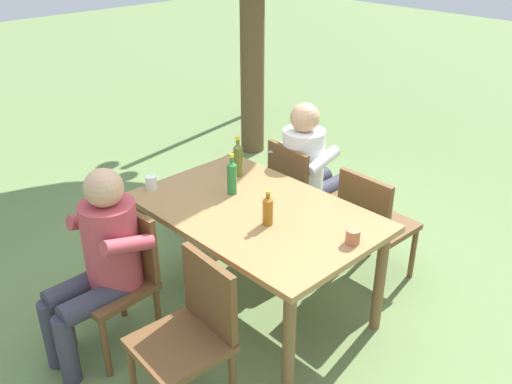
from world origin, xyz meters
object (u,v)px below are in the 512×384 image
object	(u,v)px
bottle_amber	(268,210)
backpack_by_near_side	(195,207)
chair_near_left	(120,273)
bottle_olive	(238,159)
bottle_green	(232,177)
dining_table	(256,222)
person_in_plaid_shirt	(100,257)
chair_far_left	(299,190)
person_in_white_shirt	(310,166)
cup_white	(151,183)
chair_near_right	(192,330)
cup_terracotta	(353,236)
chair_far_right	(372,222)

from	to	relation	value
bottle_amber	backpack_by_near_side	distance (m)	1.52
chair_near_left	bottle_olive	distance (m)	1.12
bottle_green	bottle_olive	bearing A→B (deg)	129.39
dining_table	person_in_plaid_shirt	distance (m)	0.96
dining_table	chair_near_left	xyz separation A→B (m)	(-0.35, -0.79, -0.18)
chair_far_left	bottle_amber	size ratio (longest dim) A/B	3.93
person_in_white_shirt	backpack_by_near_side	size ratio (longest dim) A/B	2.92
chair_far_left	backpack_by_near_side	xyz separation A→B (m)	(-0.77, -0.43, -0.29)
chair_far_left	bottle_olive	world-z (taller)	bottle_olive
bottle_green	backpack_by_near_side	size ratio (longest dim) A/B	0.69
cup_white	backpack_by_near_side	distance (m)	1.01
person_in_plaid_shirt	bottle_olive	world-z (taller)	person_in_plaid_shirt
person_in_white_shirt	bottle_amber	size ratio (longest dim) A/B	5.33
chair_near_right	cup_white	size ratio (longest dim) A/B	9.43
person_in_plaid_shirt	backpack_by_near_side	xyz separation A→B (m)	(-0.77, 1.26, -0.46)
cup_white	cup_terracotta	world-z (taller)	cup_white
chair_near_right	cup_terracotta	size ratio (longest dim) A/B	10.33
dining_table	person_in_white_shirt	xyz separation A→B (m)	(-0.34, 0.90, -0.01)
bottle_green	bottle_amber	distance (m)	0.46
bottle_olive	chair_near_left	bearing A→B (deg)	-84.93
dining_table	bottle_green	bearing A→B (deg)	171.67
dining_table	cup_white	size ratio (longest dim) A/B	16.49
bottle_green	backpack_by_near_side	xyz separation A→B (m)	(-0.85, 0.32, -0.68)
dining_table	bottle_olive	size ratio (longest dim) A/B	5.20
person_in_white_shirt	person_in_plaid_shirt	xyz separation A→B (m)	(-0.00, -1.80, 0.00)
chair_near_left	chair_near_right	distance (m)	0.70
bottle_green	chair_near_right	bearing A→B (deg)	-53.55
cup_white	cup_terracotta	bearing A→B (deg)	17.68
chair_far_left	chair_near_right	size ratio (longest dim) A/B	1.00
chair_near_left	cup_terracotta	world-z (taller)	chair_near_left
chair_near_left	person_in_plaid_shirt	xyz separation A→B (m)	(0.01, -0.11, 0.17)
person_in_plaid_shirt	cup_white	size ratio (longest dim) A/B	12.77
person_in_plaid_shirt	bottle_amber	size ratio (longest dim) A/B	5.33
chair_near_right	bottle_olive	bearing A→B (deg)	127.07
person_in_plaid_shirt	cup_terracotta	world-z (taller)	person_in_plaid_shirt
chair_near_right	chair_far_right	xyz separation A→B (m)	(-0.01, 1.59, 0.00)
backpack_by_near_side	bottle_green	bearing A→B (deg)	-20.85
chair_near_left	cup_white	bearing A→B (deg)	124.66
dining_table	bottle_olive	bearing A→B (deg)	150.30
chair_far_right	person_in_plaid_shirt	distance (m)	1.83
bottle_olive	bottle_amber	bearing A→B (deg)	-27.78
chair_near_left	backpack_by_near_side	size ratio (longest dim) A/B	2.15
chair_near_right	chair_far_right	bearing A→B (deg)	90.29
chair_near_left	backpack_by_near_side	xyz separation A→B (m)	(-0.77, 1.16, -0.29)
backpack_by_near_side	chair_near_right	bearing A→B (deg)	-38.27
chair_far_left	person_in_white_shirt	xyz separation A→B (m)	(0.01, 0.11, 0.17)
chair_far_left	bottle_olive	bearing A→B (deg)	-99.52
bottle_amber	backpack_by_near_side	bearing A→B (deg)	161.34
chair_near_right	bottle_amber	xyz separation A→B (m)	(-0.17, 0.72, 0.36)
dining_table	cup_terracotta	world-z (taller)	cup_terracotta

